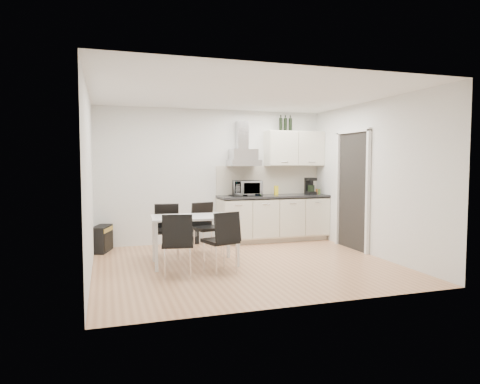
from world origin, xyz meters
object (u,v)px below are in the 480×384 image
object	(u,v)px
chair_near_right	(220,242)
chair_near_left	(178,245)
floor_speaker	(194,236)
chair_far_right	(208,229)
guitar_amp	(102,239)
chair_far_left	(167,232)
kitchenette	(274,199)
dining_table	(195,222)

from	to	relation	value
chair_near_right	chair_near_left	bearing A→B (deg)	167.05
chair_near_right	floor_speaker	size ratio (longest dim) A/B	2.80
chair_far_right	guitar_amp	size ratio (longest dim) A/B	1.48
guitar_amp	chair_far_left	bearing A→B (deg)	-21.71
kitchenette	chair_far_left	xyz separation A→B (m)	(-2.27, -0.94, -0.39)
chair_near_right	chair_far_left	bearing A→B (deg)	101.45
kitchenette	chair_near_left	world-z (taller)	kitchenette
chair_far_left	floor_speaker	bearing A→B (deg)	-115.27
chair_far_right	chair_near_right	bearing A→B (deg)	70.43
kitchenette	guitar_amp	size ratio (longest dim) A/B	4.25
kitchenette	guitar_amp	xyz separation A→B (m)	(-3.30, -0.08, -0.60)
chair_near_left	floor_speaker	bearing A→B (deg)	82.83
kitchenette	floor_speaker	bearing A→B (deg)	174.14
chair_near_left	guitar_amp	xyz separation A→B (m)	(-1.01, 2.02, -0.21)
chair_near_left	chair_far_left	bearing A→B (deg)	98.60
dining_table	chair_far_left	size ratio (longest dim) A/B	1.53
kitchenette	dining_table	world-z (taller)	kitchenette
chair_near_right	guitar_amp	bearing A→B (deg)	112.91
chair_near_right	guitar_amp	world-z (taller)	chair_near_right
chair_far_right	chair_near_right	size ratio (longest dim) A/B	1.00
kitchenette	floor_speaker	world-z (taller)	kitchenette
chair_far_right	guitar_amp	xyz separation A→B (m)	(-1.72, 0.78, -0.21)
chair_near_left	kitchenette	bearing A→B (deg)	52.05
guitar_amp	kitchenette	bearing A→B (deg)	19.35
kitchenette	chair_near_right	size ratio (longest dim) A/B	2.86
kitchenette	chair_near_left	bearing A→B (deg)	-137.51
kitchenette	chair_near_right	distance (m)	2.68
chair_near_left	chair_near_right	world-z (taller)	same
chair_far_left	kitchenette	bearing A→B (deg)	-151.89
chair_far_left	chair_near_left	distance (m)	1.16
kitchenette	chair_far_left	bearing A→B (deg)	-157.63
chair_far_left	guitar_amp	size ratio (longest dim) A/B	1.48
chair_far_right	chair_near_left	distance (m)	1.43
chair_far_right	chair_near_left	bearing A→B (deg)	45.02
chair_far_right	floor_speaker	bearing A→B (deg)	-103.18
kitchenette	floor_speaker	size ratio (longest dim) A/B	8.01
chair_far_left	floor_speaker	world-z (taller)	chair_far_left
chair_far_left	chair_near_left	xyz separation A→B (m)	(-0.02, -1.16, 0.00)
chair_far_right	floor_speaker	xyz separation A→B (m)	(-0.03, 1.03, -0.28)
floor_speaker	chair_near_left	bearing A→B (deg)	-100.09
chair_far_left	chair_near_left	world-z (taller)	same
kitchenette	guitar_amp	distance (m)	3.36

